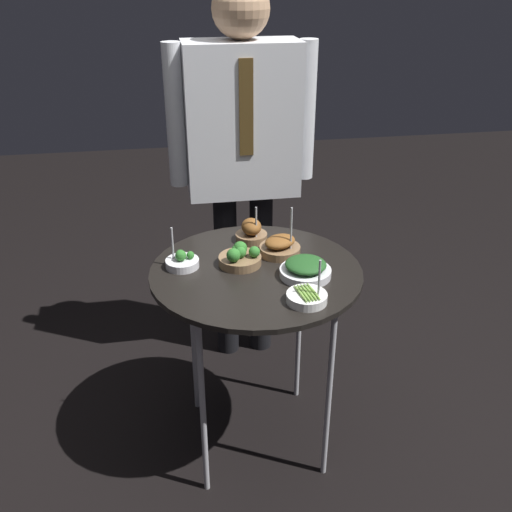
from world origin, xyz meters
TOP-DOWN VIEW (x-y plane):
  - ground_plane at (0.00, 0.00)m, footprint 8.00×8.00m
  - serving_cart at (0.00, 0.00)m, footprint 0.71×0.71m
  - bowl_broccoli_near_rim at (-0.05, 0.04)m, footprint 0.14×0.14m
  - bowl_spinach_far_rim at (0.15, -0.07)m, footprint 0.17×0.17m
  - bowl_roast_front_left at (0.02, 0.22)m, footprint 0.12×0.12m
  - bowl_broccoli_mid_left at (-0.24, 0.06)m, footprint 0.11×0.11m
  - bowl_roast_front_right at (0.10, 0.10)m, footprint 0.15×0.14m
  - bowl_asparagus_back_left at (0.12, -0.23)m, footprint 0.12×0.12m
  - waiter_figure at (0.05, 0.59)m, footprint 0.59×0.22m

SIDE VIEW (x-z plane):
  - ground_plane at x=0.00m, z-range 0.00..0.00m
  - serving_cart at x=0.00m, z-range 0.32..1.07m
  - bowl_asparagus_back_left at x=0.12m, z-range 0.69..0.84m
  - bowl_broccoli_mid_left at x=-0.24m, z-range 0.70..0.84m
  - bowl_spinach_far_rim at x=0.15m, z-range 0.74..0.80m
  - bowl_roast_front_right at x=0.10m, z-range 0.68..0.86m
  - bowl_broccoli_near_rim at x=-0.05m, z-range 0.74..0.81m
  - bowl_roast_front_left at x=0.02m, z-range 0.71..0.85m
  - waiter_figure at x=0.05m, z-range 0.21..1.83m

